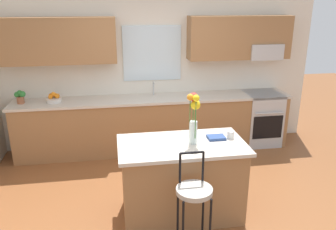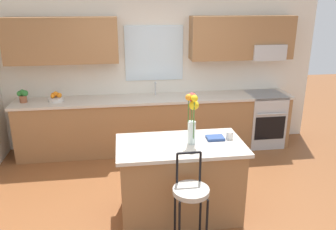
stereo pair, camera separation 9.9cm
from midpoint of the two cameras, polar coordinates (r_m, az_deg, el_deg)
ground_plane at (r=4.45m, az=1.24°, el=-14.64°), size 14.00×14.00×0.00m
back_wall_assembly at (r=5.76m, az=-1.47°, el=9.40°), size 5.60×0.50×2.70m
counter_run at (r=5.75m, az=-1.42°, el=-1.40°), size 4.56×0.64×0.92m
sink_faucet at (r=5.71m, az=-1.61°, el=4.71°), size 0.02×0.13×0.23m
oven_range at (r=6.21m, az=16.09°, el=-0.64°), size 0.60×0.64×0.92m
kitchen_island at (r=4.03m, az=2.73°, el=-10.77°), size 1.43×0.79×0.92m
bar_stool_near at (r=3.43m, az=4.69°, el=-13.22°), size 0.36×0.36×1.04m
flower_vase at (r=3.72m, az=4.84°, el=0.05°), size 0.15×0.16×0.58m
mug_ceramic at (r=4.00m, az=11.00°, el=-3.36°), size 0.08×0.08×0.09m
cookbook at (r=3.97m, az=8.61°, el=-3.82°), size 0.20×0.15×0.03m
fruit_bowl_oranges at (r=5.65m, az=-17.77°, el=2.77°), size 0.24×0.24×0.16m
potted_plant_small at (r=5.74m, az=-22.71°, el=3.06°), size 0.17×0.11×0.21m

